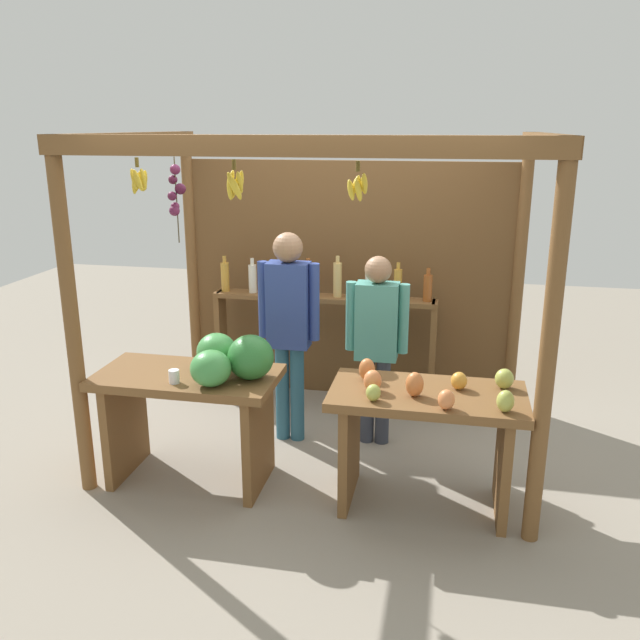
{
  "coord_description": "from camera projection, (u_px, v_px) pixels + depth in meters",
  "views": [
    {
      "loc": [
        0.92,
        -4.71,
        2.43
      ],
      "look_at": [
        0.0,
        -0.2,
        1.07
      ],
      "focal_mm": 37.11,
      "sensor_mm": 36.0,
      "label": 1
    }
  ],
  "objects": [
    {
      "name": "fruit_counter_left",
      "position": [
        205.0,
        387.0,
        4.5
      ],
      "size": [
        1.26,
        0.68,
        1.11
      ],
      "color": "brown",
      "rests_on": "ground"
    },
    {
      "name": "fruit_counter_right",
      "position": [
        426.0,
        422.0,
        4.25
      ],
      "size": [
        1.24,
        0.64,
        0.96
      ],
      "color": "brown",
      "rests_on": "ground"
    },
    {
      "name": "ground_plane",
      "position": [
        325.0,
        441.0,
        5.29
      ],
      "size": [
        12.0,
        12.0,
        0.0
      ],
      "primitive_type": "plane",
      "color": "gray",
      "rests_on": "ground"
    },
    {
      "name": "vendor_woman",
      "position": [
        377.0,
        335.0,
        5.04
      ],
      "size": [
        0.48,
        0.2,
        1.5
      ],
      "rotation": [
        0.0,
        0.0,
        0.01
      ],
      "color": "#343947",
      "rests_on": "ground"
    },
    {
      "name": "bottle_shelf_unit",
      "position": [
        323.0,
        316.0,
        5.81
      ],
      "size": [
        1.97,
        0.22,
        1.36
      ],
      "color": "brown",
      "rests_on": "ground"
    },
    {
      "name": "market_stall",
      "position": [
        336.0,
        259.0,
        5.34
      ],
      "size": [
        3.08,
        2.15,
        2.38
      ],
      "color": "brown",
      "rests_on": "ground"
    },
    {
      "name": "vendor_man",
      "position": [
        289.0,
        318.0,
        5.06
      ],
      "size": [
        0.48,
        0.23,
        1.67
      ],
      "rotation": [
        0.0,
        0.0,
        0.03
      ],
      "color": "#2B5E78",
      "rests_on": "ground"
    }
  ]
}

